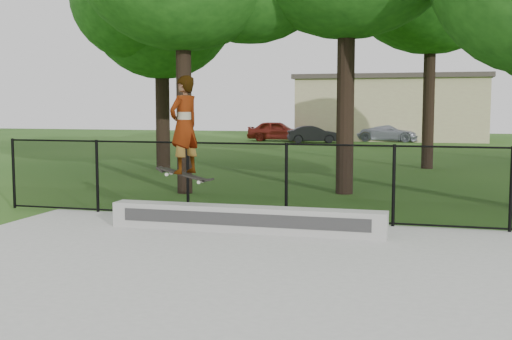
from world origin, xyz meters
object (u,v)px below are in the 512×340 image
object	(u,v)px
car_b	(313,134)
car_c	(386,132)
skater_airborne	(184,127)
grind_ledge	(245,219)
car_a	(277,131)

from	to	relation	value
car_b	car_c	bearing A→B (deg)	-72.29
car_c	skater_airborne	bearing A→B (deg)	-176.95
grind_ledge	skater_airborne	bearing A→B (deg)	-175.28
car_c	car_a	bearing A→B (deg)	105.56
skater_airborne	grind_ledge	bearing A→B (deg)	4.72
car_b	skater_airborne	bearing A→B (deg)	169.87
car_a	car_b	size ratio (longest dim) A/B	1.32
car_a	car_b	bearing A→B (deg)	-125.71
grind_ledge	car_a	world-z (taller)	car_a
grind_ledge	car_a	size ratio (longest dim) A/B	1.29
car_a	skater_airborne	bearing A→B (deg)	-174.54
car_a	skater_airborne	xyz separation A→B (m)	(5.45, -29.75, 1.24)
skater_airborne	car_c	bearing A→B (deg)	87.42
car_a	car_b	distance (m)	3.09
grind_ledge	car_b	distance (m)	28.35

